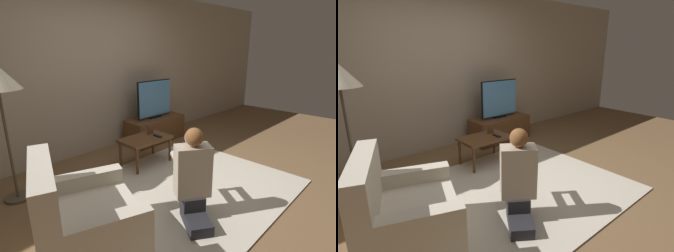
{
  "view_description": "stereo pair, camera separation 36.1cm",
  "coord_description": "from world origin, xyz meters",
  "views": [
    {
      "loc": [
        -2.18,
        -1.85,
        1.67
      ],
      "look_at": [
        0.31,
        0.56,
        0.63
      ],
      "focal_mm": 28.0,
      "sensor_mm": 36.0,
      "label": 1
    },
    {
      "loc": [
        -1.91,
        -2.09,
        1.67
      ],
      "look_at": [
        0.31,
        0.56,
        0.63
      ],
      "focal_mm": 28.0,
      "sensor_mm": 36.0,
      "label": 2
    }
  ],
  "objects": [
    {
      "name": "armchair",
      "position": [
        -1.34,
        -0.08,
        0.28
      ],
      "size": [
        1.02,
        1.09,
        0.87
      ],
      "rotation": [
        0.0,
        0.0,
        1.24
      ],
      "color": "beige",
      "rests_on": "ground_plane"
    },
    {
      "name": "tv_stand",
      "position": [
        0.97,
        1.54,
        0.22
      ],
      "size": [
        1.1,
        0.48,
        0.44
      ],
      "color": "brown",
      "rests_on": "ground_plane"
    },
    {
      "name": "person_kneeling",
      "position": [
        -0.36,
        -0.42,
        0.47
      ],
      "size": [
        0.63,
        0.76,
        0.95
      ],
      "rotation": [
        0.0,
        0.0,
        2.54
      ],
      "color": "#232328",
      "rests_on": "rug"
    },
    {
      "name": "picture_frame",
      "position": [
        0.32,
        0.95,
        0.49
      ],
      "size": [
        0.11,
        0.01,
        0.15
      ],
      "color": "brown",
      "rests_on": "coffee_table"
    },
    {
      "name": "coffee_table",
      "position": [
        0.16,
        0.88,
        0.36
      ],
      "size": [
        0.71,
        0.46,
        0.42
      ],
      "color": "brown",
      "rests_on": "ground_plane"
    },
    {
      "name": "wall_back",
      "position": [
        0.0,
        1.93,
        1.3
      ],
      "size": [
        10.0,
        0.06,
        2.6
      ],
      "color": "tan",
      "rests_on": "ground_plane"
    },
    {
      "name": "rug",
      "position": [
        0.0,
        0.0,
        0.01
      ],
      "size": [
        2.61,
        2.13,
        0.02
      ],
      "color": "beige",
      "rests_on": "ground_plane"
    },
    {
      "name": "tv",
      "position": [
        0.97,
        1.54,
        0.78
      ],
      "size": [
        0.77,
        0.08,
        0.67
      ],
      "color": "black",
      "rests_on": "tv_stand"
    },
    {
      "name": "remote",
      "position": [
        0.31,
        0.78,
        0.43
      ],
      "size": [
        0.04,
        0.15,
        0.02
      ],
      "color": "black",
      "rests_on": "coffee_table"
    },
    {
      "name": "ground_plane",
      "position": [
        0.0,
        0.0,
        0.0
      ],
      "size": [
        10.0,
        10.0,
        0.0
      ],
      "primitive_type": "plane",
      "color": "brown"
    }
  ]
}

